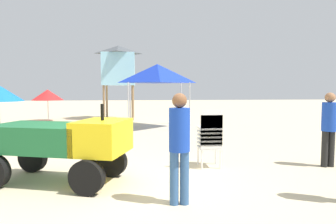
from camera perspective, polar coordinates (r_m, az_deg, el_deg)
name	(u,v)px	position (r m, az deg, el deg)	size (l,w,h in m)	color
ground	(135,186)	(5.73, -6.29, -13.65)	(80.00, 80.00, 0.00)	beige
utility_cart	(63,141)	(6.05, -19.21, -5.24)	(2.79, 1.93, 1.50)	#1E6B38
stacked_plastic_chairs	(210,135)	(6.83, 7.95, -4.29)	(0.48, 0.48, 1.29)	silver
surfboard_pile	(0,146)	(9.88, -28.97, -5.55)	(2.58, 0.78, 0.32)	green
lifeguard_near_left	(329,124)	(7.73, 28.01, -2.06)	(0.32, 0.32, 1.69)	black
lifeguard_near_center	(179,141)	(4.61, 2.16, -5.46)	(0.32, 0.32, 1.71)	#33598C
popup_canopy	(157,74)	(13.68, -2.02, 7.24)	(2.57, 2.57, 2.86)	#B2B2B7
lifeguard_tower	(119,65)	(17.70, -9.25, 8.63)	(1.98, 1.98, 4.20)	olive
beach_umbrella_mid	(48,95)	(17.56, -21.69, 3.01)	(1.65, 1.65, 1.72)	beige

